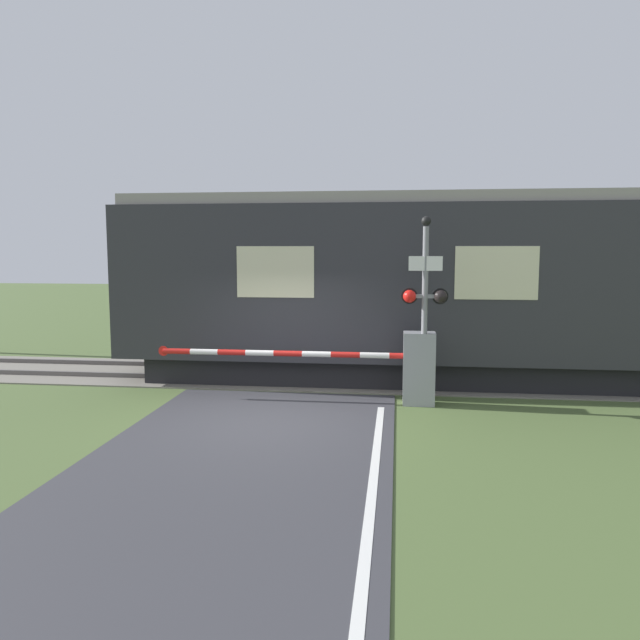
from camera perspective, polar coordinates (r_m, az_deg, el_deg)
name	(u,v)px	position (r m, az deg, el deg)	size (l,w,h in m)	color
ground_plane	(269,419)	(11.07, -4.72, -9.05)	(80.00, 80.00, 0.00)	#4C6033
track_bed	(301,376)	(14.61, -1.74, -5.10)	(36.00, 3.20, 0.13)	slate
train	(485,288)	(14.30, 14.88, 2.88)	(16.14, 3.00, 4.14)	black
crossing_barrier	(400,366)	(12.06, 7.28, -4.21)	(5.47, 0.44, 1.39)	gray
signal_post	(425,300)	(11.73, 9.56, 1.83)	(0.87, 0.26, 3.57)	gray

